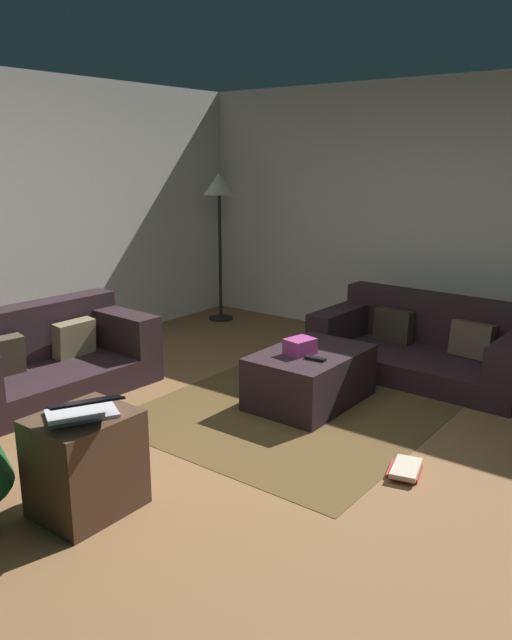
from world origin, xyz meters
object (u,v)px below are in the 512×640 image
object	(u,v)px
couch_left	(42,360)
gift_box	(300,346)
laptop	(83,409)
book_stack	(405,470)
tv_remote	(315,359)
couch_right	(428,345)
corner_lamp	(219,195)
side_table	(86,463)
ottoman	(310,377)

from	to	relation	value
couch_left	gift_box	bearing A→B (deg)	122.83
laptop	book_stack	bearing A→B (deg)	-38.93
tv_remote	book_stack	bearing A→B (deg)	-120.89
couch_right	corner_lamp	distance (m)	2.94
tv_remote	laptop	xyz separation A→B (m)	(-1.90, 0.21, 0.18)
corner_lamp	book_stack	bearing A→B (deg)	-122.94
side_table	laptop	xyz separation A→B (m)	(-0.03, -0.05, 0.33)
gift_box	side_table	bearing A→B (deg)	177.26
couch_left	couch_right	size ratio (longest dim) A/B	0.91
couch_left	laptop	bearing A→B (deg)	65.25
ottoman	corner_lamp	bearing A→B (deg)	55.59
ottoman	corner_lamp	world-z (taller)	corner_lamp
couch_right	side_table	size ratio (longest dim) A/B	3.38
couch_left	gift_box	world-z (taller)	couch_left
ottoman	book_stack	world-z (taller)	ottoman
couch_left	laptop	world-z (taller)	laptop
couch_right	side_table	distance (m)	3.31
corner_lamp	tv_remote	bearing A→B (deg)	-125.39
ottoman	gift_box	bearing A→B (deg)	161.71
gift_box	book_stack	xyz separation A→B (m)	(-0.52, -1.12, -0.44)
couch_right	book_stack	bearing A→B (deg)	110.58
side_table	corner_lamp	bearing A→B (deg)	30.56
side_table	couch_left	bearing A→B (deg)	62.65
couch_right	ottoman	xyz separation A→B (m)	(-1.23, 0.45, -0.04)
ottoman	laptop	distance (m)	2.10
couch_left	book_stack	xyz separation A→B (m)	(0.53, -2.91, -0.25)
gift_box	laptop	size ratio (longest dim) A/B	0.43
couch_right	gift_box	distance (m)	1.43
corner_lamp	couch_right	bearing A→B (deg)	-96.39
gift_box	side_table	distance (m)	1.94
book_stack	corner_lamp	xyz separation A→B (m)	(2.14, 3.31, 1.41)
gift_box	ottoman	bearing A→B (deg)	-18.29
couch_right	tv_remote	bearing A→B (deg)	78.87
couch_left	gift_box	xyz separation A→B (m)	(1.05, -1.80, 0.20)
ottoman	side_table	size ratio (longest dim) A/B	1.74
gift_box	tv_remote	bearing A→B (deg)	-106.85
gift_box	laptop	distance (m)	1.96
laptop	corner_lamp	size ratio (longest dim) A/B	0.29
tv_remote	couch_right	bearing A→B (deg)	-17.33
book_stack	corner_lamp	size ratio (longest dim) A/B	0.18
gift_box	laptop	xyz separation A→B (m)	(-1.95, 0.04, 0.13)
side_table	corner_lamp	distance (m)	4.29
ottoman	couch_left	bearing A→B (deg)	122.10
couch_left	couch_right	world-z (taller)	couch_left
ottoman	tv_remote	xyz separation A→B (m)	(-0.15, -0.14, 0.22)
couch_right	laptop	world-z (taller)	laptop
couch_right	book_stack	xyz separation A→B (m)	(-1.84, -0.64, -0.22)
gift_box	corner_lamp	xyz separation A→B (m)	(1.63, 2.19, 0.96)
tv_remote	corner_lamp	size ratio (longest dim) A/B	0.09
tv_remote	side_table	xyz separation A→B (m)	(-1.88, 0.26, -0.15)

